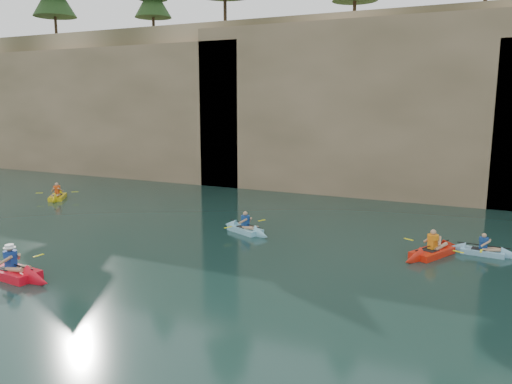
% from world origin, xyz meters
% --- Properties ---
extents(ground, '(160.00, 160.00, 0.00)m').
position_xyz_m(ground, '(0.00, 0.00, 0.00)').
color(ground, black).
rests_on(ground, ground).
extents(cliff, '(70.00, 16.00, 12.00)m').
position_xyz_m(cliff, '(0.00, 30.00, 6.00)').
color(cliff, tan).
rests_on(cliff, ground).
extents(cliff_slab_west, '(26.00, 2.40, 10.56)m').
position_xyz_m(cliff_slab_west, '(-20.00, 22.60, 5.28)').
color(cliff_slab_west, '#9D7E5F').
rests_on(cliff_slab_west, ground).
extents(cliff_slab_center, '(24.00, 2.40, 11.40)m').
position_xyz_m(cliff_slab_center, '(2.00, 22.60, 5.70)').
color(cliff_slab_center, '#9D7E5F').
rests_on(cliff_slab_center, ground).
extents(sea_cave_west, '(4.50, 1.00, 4.00)m').
position_xyz_m(sea_cave_west, '(-18.00, 21.95, 2.00)').
color(sea_cave_west, black).
rests_on(sea_cave_west, ground).
extents(sea_cave_center, '(3.50, 1.00, 3.20)m').
position_xyz_m(sea_cave_center, '(-4.00, 21.95, 1.60)').
color(sea_cave_center, black).
rests_on(sea_cave_center, ground).
extents(sea_cave_east, '(5.00, 1.00, 4.50)m').
position_xyz_m(sea_cave_east, '(10.00, 21.95, 2.25)').
color(sea_cave_east, black).
rests_on(sea_cave_east, ground).
extents(main_kayaker, '(3.97, 2.62, 1.46)m').
position_xyz_m(main_kayaker, '(-6.00, 2.08, 0.19)').
color(main_kayaker, red).
rests_on(main_kayaker, ground).
extents(kayaker_ltblue_near, '(3.20, 2.27, 1.25)m').
position_xyz_m(kayaker_ltblue_near, '(-1.22, 10.99, 0.15)').
color(kayaker_ltblue_near, '#7DBED2').
rests_on(kayaker_ltblue_near, ground).
extents(kayaker_red_far, '(2.40, 3.64, 1.35)m').
position_xyz_m(kayaker_red_far, '(7.16, 10.96, 0.16)').
color(kayaker_red_far, red).
rests_on(kayaker_red_far, ground).
extents(kayaker_yellow, '(2.49, 3.02, 1.30)m').
position_xyz_m(kayaker_yellow, '(-15.49, 13.12, 0.16)').
color(kayaker_yellow, gold).
rests_on(kayaker_yellow, ground).
extents(kayaker_ltblue_mid, '(2.93, 2.19, 1.10)m').
position_xyz_m(kayaker_ltblue_mid, '(9.00, 12.01, 0.14)').
color(kayaker_ltblue_mid, '#7EB6D4').
rests_on(kayaker_ltblue_mid, ground).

